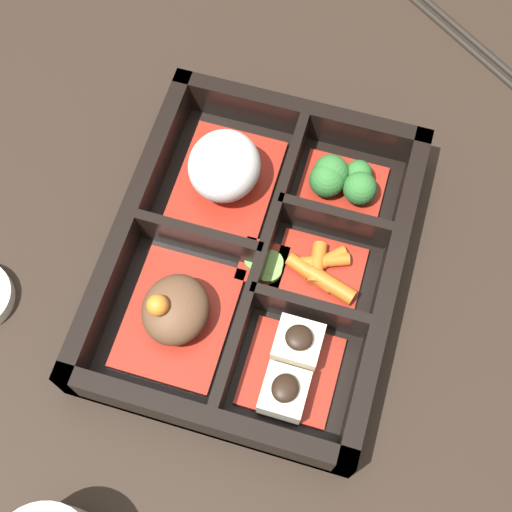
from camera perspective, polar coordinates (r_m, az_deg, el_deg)
The scene contains 10 objects.
ground_plane at distance 0.58m, azimuth -0.00°, elevation -0.97°, with size 3.00×3.00×0.00m, color black.
bento_base at distance 0.58m, azimuth -0.00°, elevation -0.78°, with size 0.28×0.22×0.01m.
bento_rim at distance 0.56m, azimuth 0.27°, elevation -0.11°, with size 0.28×0.22×0.05m.
bowl_stew at distance 0.54m, azimuth -6.42°, elevation -4.46°, with size 0.10×0.08×0.05m.
bowl_rice at distance 0.58m, azimuth -2.53°, elevation 6.94°, with size 0.10×0.08×0.06m.
bowl_tofu at distance 0.53m, azimuth 2.83°, elevation -8.95°, with size 0.07×0.07×0.04m.
bowl_carrots at distance 0.56m, azimuth 5.15°, elevation -1.24°, with size 0.06×0.07×0.02m.
bowl_greens at distance 0.59m, azimuth 6.83°, elevation 6.00°, with size 0.06×0.07×0.03m.
bowl_pickles at distance 0.56m, azimuth 0.66°, elevation -0.90°, with size 0.04×0.04×0.01m.
chopsticks at distance 0.73m, azimuth 16.14°, elevation 16.73°, with size 0.13×0.17×0.01m.
Camera 1 is at (-0.21, -0.06, 0.54)m, focal length 50.00 mm.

